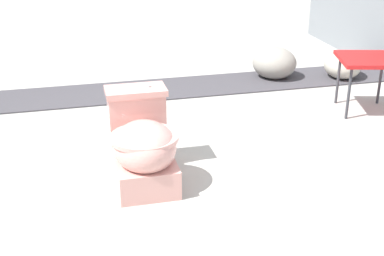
% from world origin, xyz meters
% --- Properties ---
extents(ground_plane, '(14.00, 14.00, 0.00)m').
position_xyz_m(ground_plane, '(0.00, 0.00, 0.00)').
color(ground_plane, '#A8A59E').
extents(gravel_strip, '(0.56, 8.00, 0.01)m').
position_xyz_m(gravel_strip, '(-1.36, 0.50, 0.01)').
color(gravel_strip, '#423F44').
rests_on(gravel_strip, ground).
extents(toilet, '(0.63, 0.39, 0.52)m').
position_xyz_m(toilet, '(0.21, -0.10, 0.22)').
color(toilet, '#E09E93').
rests_on(toilet, ground).
extents(folding_chair_left, '(0.54, 0.54, 0.83)m').
position_xyz_m(folding_chair_left, '(-0.46, 1.86, 0.51)').
color(folding_chair_left, red).
rests_on(folding_chair_left, ground).
extents(boulder_near, '(0.49, 0.46, 0.25)m').
position_xyz_m(boulder_near, '(-1.29, 2.01, 0.12)').
color(boulder_near, '#ADA899').
rests_on(boulder_near, ground).
extents(boulder_far, '(0.54, 0.55, 0.29)m').
position_xyz_m(boulder_far, '(-1.44, 1.39, 0.15)').
color(boulder_far, gray).
rests_on(boulder_far, ground).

